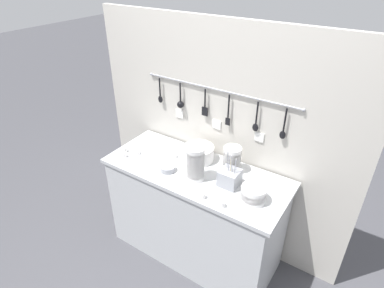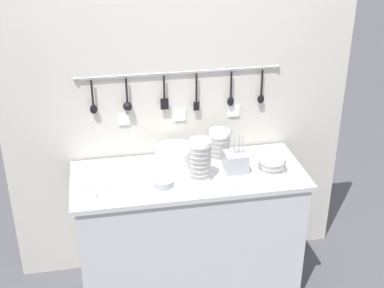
# 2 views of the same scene
# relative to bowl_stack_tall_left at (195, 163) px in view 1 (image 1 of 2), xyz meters

# --- Properties ---
(ground_plane) EXTENTS (20.00, 20.00, 0.00)m
(ground_plane) POSITION_rel_bowl_stack_tall_left_xyz_m (-0.05, 0.08, -0.98)
(ground_plane) COLOR #424247
(counter) EXTENTS (1.40, 0.58, 0.85)m
(counter) POSITION_rel_bowl_stack_tall_left_xyz_m (-0.05, 0.08, -0.55)
(counter) COLOR #B7BABC
(counter) RESTS_ON ground
(back_wall) EXTENTS (2.20, 0.09, 1.89)m
(back_wall) POSITION_rel_bowl_stack_tall_left_xyz_m (-0.05, 0.40, -0.04)
(back_wall) COLOR #BCB7AD
(back_wall) RESTS_ON ground
(bowl_stack_tall_left) EXTENTS (0.13, 0.13, 0.26)m
(bowl_stack_tall_left) POSITION_rel_bowl_stack_tall_left_xyz_m (0.00, 0.00, 0.00)
(bowl_stack_tall_left) COLOR white
(bowl_stack_tall_left) RESTS_ON counter
(bowl_stack_back_corner) EXTENTS (0.13, 0.13, 0.20)m
(bowl_stack_back_corner) POSITION_rel_bowl_stack_tall_left_xyz_m (0.17, 0.23, -0.03)
(bowl_stack_back_corner) COLOR white
(bowl_stack_back_corner) RESTS_ON counter
(bowl_stack_short_front) EXTENTS (0.16, 0.16, 0.11)m
(bowl_stack_short_front) POSITION_rel_bowl_stack_tall_left_xyz_m (0.44, 0.01, -0.07)
(bowl_stack_short_front) COLOR white
(bowl_stack_short_front) RESTS_ON counter
(plate_stack) EXTENTS (0.24, 0.24, 0.11)m
(plate_stack) POSITION_rel_bowl_stack_tall_left_xyz_m (-0.11, 0.22, -0.07)
(plate_stack) COLOR white
(plate_stack) RESTS_ON counter
(steel_mixing_bowl) EXTENTS (0.11, 0.11, 0.04)m
(steel_mixing_bowl) POSITION_rel_bowl_stack_tall_left_xyz_m (-0.22, -0.03, -0.11)
(steel_mixing_bowl) COLOR #93969E
(steel_mixing_bowl) RESTS_ON counter
(cutlery_caddy) EXTENTS (0.13, 0.13, 0.27)m
(cutlery_caddy) POSITION_rel_bowl_stack_tall_left_xyz_m (0.24, 0.07, -0.07)
(cutlery_caddy) COLOR #93969E
(cutlery_caddy) RESTS_ON counter
(cup_edge_near) EXTENTS (0.04, 0.04, 0.04)m
(cup_edge_near) POSITION_rel_bowl_stack_tall_left_xyz_m (-0.29, 0.14, -0.11)
(cup_edge_near) COLOR white
(cup_edge_near) RESTS_ON counter
(cup_back_left) EXTENTS (0.04, 0.04, 0.04)m
(cup_back_left) POSITION_rel_bowl_stack_tall_left_xyz_m (0.16, -0.15, -0.11)
(cup_back_left) COLOR white
(cup_back_left) RESTS_ON counter
(cup_beside_plates) EXTENTS (0.04, 0.04, 0.04)m
(cup_beside_plates) POSITION_rel_bowl_stack_tall_left_xyz_m (0.30, -0.15, -0.11)
(cup_beside_plates) COLOR white
(cup_beside_plates) RESTS_ON counter
(cup_edge_far) EXTENTS (0.04, 0.04, 0.04)m
(cup_edge_far) POSITION_rel_bowl_stack_tall_left_xyz_m (-0.57, 0.01, -0.11)
(cup_edge_far) COLOR white
(cup_edge_far) RESTS_ON counter
(cup_front_left) EXTENTS (0.04, 0.04, 0.04)m
(cup_front_left) POSITION_rel_bowl_stack_tall_left_xyz_m (-0.62, -0.08, -0.11)
(cup_front_left) COLOR white
(cup_front_left) RESTS_ON counter
(cup_centre) EXTENTS (0.04, 0.04, 0.04)m
(cup_centre) POSITION_rel_bowl_stack_tall_left_xyz_m (-0.67, -0.02, -0.11)
(cup_centre) COLOR white
(cup_centre) RESTS_ON counter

